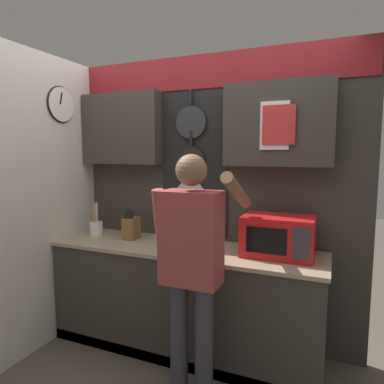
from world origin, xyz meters
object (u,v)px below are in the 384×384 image
at_px(microwave, 278,236).
at_px(person, 192,257).
at_px(knife_block, 131,228).
at_px(utensil_crock, 96,227).

height_order(microwave, person, person).
relative_size(knife_block, utensil_crock, 0.88).
height_order(microwave, utensil_crock, utensil_crock).
height_order(knife_block, person, person).
xyz_separation_m(microwave, person, (-0.46, -0.56, -0.06)).
bearing_deg(knife_block, person, -34.35).
xyz_separation_m(utensil_crock, person, (1.21, -0.56, 0.02)).
distance_m(knife_block, utensil_crock, 0.39).
bearing_deg(utensil_crock, knife_block, -0.01).
xyz_separation_m(knife_block, person, (0.82, -0.56, -0.01)).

